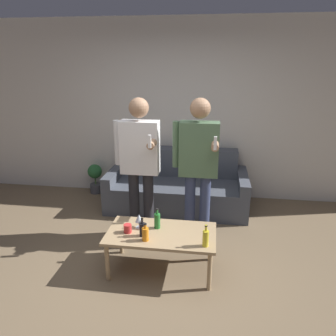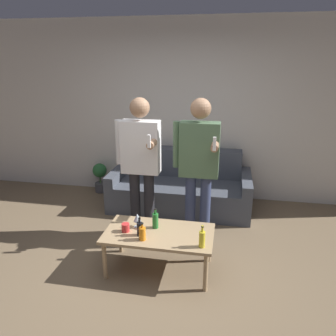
% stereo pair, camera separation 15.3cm
% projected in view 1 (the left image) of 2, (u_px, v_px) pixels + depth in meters
% --- Properties ---
extents(ground_plane, '(16.00, 16.00, 0.00)m').
position_uv_depth(ground_plane, '(148.00, 280.00, 3.29)').
color(ground_plane, '#756047').
extents(wall_back, '(8.00, 0.06, 2.70)m').
position_uv_depth(wall_back, '(176.00, 111.00, 5.02)').
color(wall_back, silver).
rests_on(wall_back, ground_plane).
extents(couch, '(2.02, 0.92, 0.82)m').
position_uv_depth(couch, '(178.00, 187.00, 4.89)').
color(couch, '#474C56').
rests_on(couch, ground_plane).
extents(coffee_table, '(1.11, 0.60, 0.44)m').
position_uv_depth(coffee_table, '(161.00, 236.00, 3.34)').
color(coffee_table, tan).
rests_on(coffee_table, ground_plane).
extents(bottle_orange, '(0.06, 0.06, 0.22)m').
position_uv_depth(bottle_orange, '(157.00, 220.00, 3.38)').
color(bottle_orange, '#23752D').
rests_on(bottle_orange, coffee_table).
extents(bottle_green, '(0.06, 0.06, 0.22)m').
position_uv_depth(bottle_green, '(206.00, 238.00, 3.06)').
color(bottle_green, yellow).
rests_on(bottle_green, coffee_table).
extents(bottle_dark, '(0.07, 0.07, 0.18)m').
position_uv_depth(bottle_dark, '(145.00, 234.00, 3.16)').
color(bottle_dark, orange).
rests_on(bottle_dark, coffee_table).
extents(bottle_yellow, '(0.06, 0.06, 0.19)m').
position_uv_depth(bottle_yellow, '(142.00, 229.00, 3.24)').
color(bottle_yellow, black).
rests_on(bottle_yellow, coffee_table).
extents(wine_glass_near, '(0.08, 0.08, 0.15)m').
position_uv_depth(wine_glass_near, '(139.00, 219.00, 3.39)').
color(wine_glass_near, silver).
rests_on(wine_glass_near, coffee_table).
extents(cup_on_table, '(0.08, 0.08, 0.09)m').
position_uv_depth(cup_on_table, '(128.00, 228.00, 3.31)').
color(cup_on_table, red).
rests_on(cup_on_table, coffee_table).
extents(person_standing_left, '(0.53, 0.44, 1.71)m').
position_uv_depth(person_standing_left, '(140.00, 158.00, 3.84)').
color(person_standing_left, '#232328').
rests_on(person_standing_left, ground_plane).
extents(person_standing_right, '(0.52, 0.44, 1.72)m').
position_uv_depth(person_standing_right, '(198.00, 160.00, 3.74)').
color(person_standing_right, navy).
rests_on(person_standing_right, ground_plane).
extents(potted_plant, '(0.23, 0.23, 0.49)m').
position_uv_depth(potted_plant, '(95.00, 177.00, 5.36)').
color(potted_plant, '#4C4C51').
rests_on(potted_plant, ground_plane).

